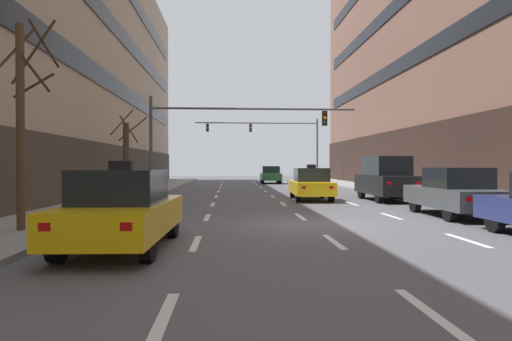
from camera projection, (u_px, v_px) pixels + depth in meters
The scene contains 38 objects.
ground_plane at pixel (311, 225), 13.37m from camera, with size 120.00×120.00×0.00m, color #515156.
sidewalk_left at pixel (35, 224), 12.88m from camera, with size 3.36×80.00×0.14m, color gray.
lane_stripe_l1_s2 at pixel (163, 318), 5.19m from camera, with size 0.16×2.00×0.01m, color silver.
lane_stripe_l1_s3 at pixel (196, 243), 10.18m from camera, with size 0.16×2.00×0.01m, color silver.
lane_stripe_l1_s4 at pixel (207, 217), 15.17m from camera, with size 0.16×2.00×0.01m, color silver.
lane_stripe_l1_s5 at pixel (213, 204), 20.17m from camera, with size 0.16×2.00×0.01m, color silver.
lane_stripe_l1_s6 at pixel (216, 196), 25.16m from camera, with size 0.16×2.00×0.01m, color silver.
lane_stripe_l1_s7 at pixel (218, 191), 30.15m from camera, with size 0.16×2.00×0.01m, color silver.
lane_stripe_l1_s8 at pixel (220, 187), 35.14m from camera, with size 0.16×2.00×0.01m, color silver.
lane_stripe_l1_s9 at pixel (221, 185), 40.13m from camera, with size 0.16×2.00×0.01m, color silver.
lane_stripe_l1_s10 at pixel (222, 182), 45.12m from camera, with size 0.16×2.00×0.01m, color silver.
lane_stripe_l2_s2 at pixel (430, 313), 5.39m from camera, with size 0.16×2.00×0.01m, color silver.
lane_stripe_l2_s3 at pixel (334, 242), 10.38m from camera, with size 0.16×2.00×0.01m, color silver.
lane_stripe_l2_s4 at pixel (300, 217), 15.37m from camera, with size 0.16×2.00×0.01m, color silver.
lane_stripe_l2_s5 at pixel (283, 204), 20.36m from camera, with size 0.16×2.00×0.01m, color silver.
lane_stripe_l2_s6 at pixel (273, 196), 25.35m from camera, with size 0.16×2.00×0.01m, color silver.
lane_stripe_l2_s7 at pixel (266, 191), 30.34m from camera, with size 0.16×2.00×0.01m, color silver.
lane_stripe_l2_s8 at pixel (261, 187), 35.33m from camera, with size 0.16×2.00×0.01m, color silver.
lane_stripe_l2_s9 at pixel (257, 185), 40.32m from camera, with size 0.16×2.00×0.01m, color silver.
lane_stripe_l2_s10 at pixel (254, 182), 45.31m from camera, with size 0.16×2.00×0.01m, color silver.
lane_stripe_l3_s3 at pixel (467, 240), 10.57m from camera, with size 0.16×2.00×0.01m, color silver.
lane_stripe_l3_s4 at pixel (391, 216), 15.56m from camera, with size 0.16×2.00×0.01m, color silver.
lane_stripe_l3_s5 at pixel (352, 204), 20.55m from camera, with size 0.16×2.00×0.01m, color silver.
lane_stripe_l3_s6 at pixel (328, 196), 25.54m from camera, with size 0.16×2.00×0.01m, color silver.
lane_stripe_l3_s7 at pixel (312, 191), 30.53m from camera, with size 0.16×2.00×0.01m, color silver.
lane_stripe_l3_s8 at pixel (300, 187), 35.53m from camera, with size 0.16×2.00×0.01m, color silver.
lane_stripe_l3_s9 at pixel (292, 184), 40.52m from camera, with size 0.16×2.00×0.01m, color silver.
lane_stripe_l3_s10 at pixel (285, 182), 45.51m from camera, with size 0.16×2.00×0.01m, color silver.
taxi_driving_0 at pixel (123, 210), 9.49m from camera, with size 2.07×4.66×1.91m.
taxi_driving_1 at pixel (311, 184), 22.60m from camera, with size 2.02×4.50×1.84m.
car_driving_2 at pixel (270, 175), 43.01m from camera, with size 1.99×4.57×1.70m.
car_parked_2 at pixel (455, 192), 15.42m from camera, with size 2.06×4.67×1.73m.
car_parked_3 at pixel (386, 179), 22.24m from camera, with size 1.98×4.67×2.26m.
traffic_signal_0 at pixel (222, 126), 24.89m from camera, with size 11.76×0.35×5.57m.
traffic_signal_1 at pixel (274, 135), 46.77m from camera, with size 13.16×0.34×6.65m.
street_tree_0 at pixel (126, 158), 22.76m from camera, with size 1.85×1.68×4.69m.
street_tree_1 at pixel (22, 117), 11.32m from camera, with size 1.76×1.74×5.62m.
pedestrian_1 at pixel (406, 177), 26.24m from camera, with size 0.46×0.35×1.69m.
Camera 1 is at (-2.46, -13.23, 1.83)m, focal length 30.71 mm.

